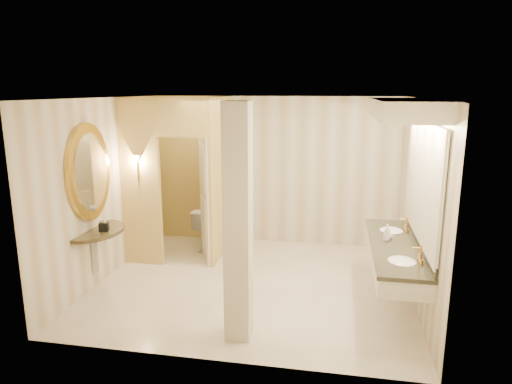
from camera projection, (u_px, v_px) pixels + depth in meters
floor at (253, 284)px, 6.76m from camera, size 4.50×4.50×0.00m
ceiling at (253, 98)px, 6.17m from camera, size 4.50×4.50×0.00m
wall_back at (273, 171)px, 8.38m from camera, size 4.50×0.02×2.70m
wall_front at (215, 240)px, 4.55m from camera, size 4.50×0.02×2.70m
wall_left at (106, 189)px, 6.86m from camera, size 0.02×4.00×2.70m
wall_right at (419, 202)px, 6.07m from camera, size 0.02×4.00×2.70m
toilet_closet at (197, 177)px, 7.58m from camera, size 1.50×1.55×2.70m
wall_sconce at (137, 160)px, 7.13m from camera, size 0.14×0.14×0.42m
vanity at (403, 187)px, 5.69m from camera, size 0.75×2.41×2.09m
console_shelf at (91, 197)px, 6.37m from camera, size 1.04×1.04×1.97m
pillar at (238, 225)px, 5.04m from camera, size 0.28×0.28×2.70m
tissue_box at (104, 227)px, 6.39m from camera, size 0.15×0.15×0.12m
toilet at (208, 227)px, 8.26m from camera, size 0.43×0.75×0.77m
soap_bottle_a at (386, 235)px, 6.02m from camera, size 0.06×0.06×0.12m
soap_bottle_b at (389, 234)px, 6.04m from camera, size 0.13×0.13×0.13m
soap_bottle_c at (387, 233)px, 5.96m from camera, size 0.09×0.09×0.22m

